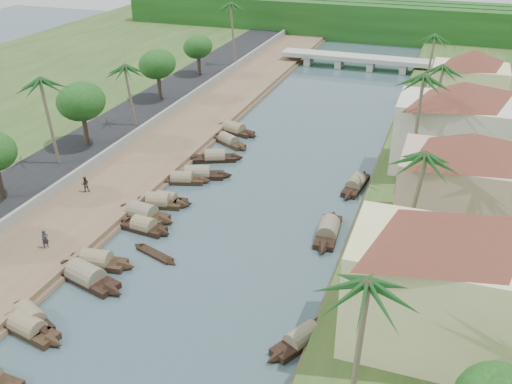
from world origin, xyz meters
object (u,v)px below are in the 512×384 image
(bridge, at_px, (355,59))
(sampan_1, at_px, (30,318))
(person_near, at_px, (45,239))
(building_near, at_px, (441,279))

(bridge, xyz_separation_m, sampan_1, (-9.81, -80.61, -1.31))
(sampan_1, bearing_deg, person_near, 145.05)
(bridge, height_order, sampan_1, bridge)
(building_near, xyz_separation_m, sampan_1, (-28.80, -6.61, -5.97))
(bridge, bearing_deg, building_near, -75.61)
(building_near, height_order, sampan_1, building_near)
(building_near, relative_size, person_near, 8.49)
(sampan_1, bearing_deg, bridge, 108.55)
(bridge, relative_size, person_near, 16.01)
(bridge, distance_m, person_near, 73.89)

